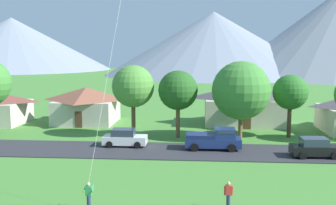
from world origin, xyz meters
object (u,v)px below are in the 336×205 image
object	(u,v)px
house_left_center	(244,104)
tree_near_right	(241,90)
pickup_truck_navy_west_side	(214,139)
parked_car_white_mid_west	(125,138)
house_leftmost	(86,104)
tree_near_left	(133,86)
parked_car_black_west_end	(315,148)
tree_left_of_center	(290,92)
tree_far_right	(178,91)
watcher_person	(228,195)

from	to	relation	value
house_left_center	tree_near_right	size ratio (longest dim) A/B	1.28
tree_near_right	house_left_center	bearing A→B (deg)	81.24
pickup_truck_navy_west_side	parked_car_white_mid_west	bearing A→B (deg)	176.00
house_leftmost	parked_car_white_mid_west	size ratio (longest dim) A/B	1.90
tree_near_left	pickup_truck_navy_west_side	world-z (taller)	tree_near_left
house_leftmost	parked_car_white_mid_west	world-z (taller)	house_leftmost
house_left_center	tree_near_right	bearing A→B (deg)	-98.76
house_leftmost	tree_near_right	size ratio (longest dim) A/B	0.97
house_leftmost	pickup_truck_navy_west_side	bearing A→B (deg)	-39.44
parked_car_black_west_end	parked_car_white_mid_west	xyz separation A→B (m)	(-17.32, 2.64, 0.00)
house_left_center	tree_near_right	xyz separation A→B (m)	(-1.37, -8.90, 2.55)
tree_left_of_center	parked_car_black_west_end	xyz separation A→B (m)	(0.45, -8.23, -3.99)
parked_car_black_west_end	pickup_truck_navy_west_side	distance (m)	8.90
tree_far_right	house_leftmost	bearing A→B (deg)	146.97
tree_left_of_center	tree_near_right	bearing A→B (deg)	-164.08
watcher_person	tree_left_of_center	bearing A→B (deg)	68.69
tree_near_right	pickup_truck_navy_west_side	xyz separation A→B (m)	(-2.86, -4.67, -4.12)
tree_near_left	watcher_person	xyz separation A→B (m)	(8.81, -19.33, -4.59)
pickup_truck_navy_west_side	house_left_center	bearing A→B (deg)	72.67
house_left_center	parked_car_black_west_end	xyz separation A→B (m)	(4.42, -15.61, -1.77)
tree_left_of_center	tree_far_right	size ratio (longest dim) A/B	0.94
house_leftmost	pickup_truck_navy_west_side	distance (m)	20.71
tree_left_of_center	pickup_truck_navy_west_side	bearing A→B (deg)	-142.97
tree_far_right	parked_car_black_west_end	distance (m)	14.92
tree_near_right	watcher_person	bearing A→B (deg)	-97.82
watcher_person	house_leftmost	bearing A→B (deg)	120.79
tree_near_left	parked_car_white_mid_west	distance (m)	6.50
house_leftmost	pickup_truck_navy_west_side	size ratio (longest dim) A/B	1.53
parked_car_white_mid_west	pickup_truck_navy_west_side	distance (m)	8.68
tree_left_of_center	tree_far_right	distance (m)	11.97
tree_left_of_center	house_leftmost	bearing A→B (deg)	164.00
tree_left_of_center	parked_car_black_west_end	size ratio (longest dim) A/B	1.58
watcher_person	tree_near_left	bearing A→B (deg)	114.51
house_leftmost	house_left_center	bearing A→B (deg)	1.27
house_left_center	tree_left_of_center	xyz separation A→B (m)	(3.98, -7.38, 2.22)
parked_car_white_mid_west	tree_near_right	bearing A→B (deg)	19.43
house_leftmost	watcher_person	size ratio (longest dim) A/B	4.76
tree_near_left	parked_car_white_mid_west	xyz separation A→B (m)	(-0.13, -4.60, -4.60)
house_left_center	tree_near_right	world-z (taller)	tree_near_right
house_left_center	pickup_truck_navy_west_side	world-z (taller)	house_left_center
parked_car_white_mid_west	tree_left_of_center	bearing A→B (deg)	18.33
tree_left_of_center	tree_near_right	xyz separation A→B (m)	(-5.35, -1.53, 0.33)
tree_near_left	tree_near_right	size ratio (longest dim) A/B	0.94
tree_near_left	parked_car_white_mid_west	size ratio (longest dim) A/B	1.85
tree_far_right	parked_car_white_mid_west	world-z (taller)	tree_far_right
tree_near_left	tree_far_right	distance (m)	4.83
house_left_center	tree_far_right	size ratio (longest dim) A/B	1.47
tree_left_of_center	pickup_truck_navy_west_side	size ratio (longest dim) A/B	1.30
tree_far_right	watcher_person	world-z (taller)	tree_far_right
house_left_center	house_leftmost	bearing A→B (deg)	-178.73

